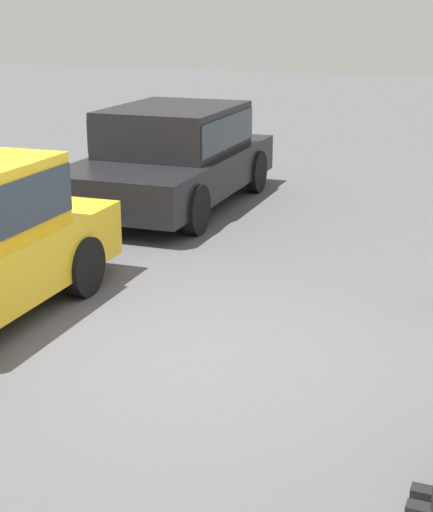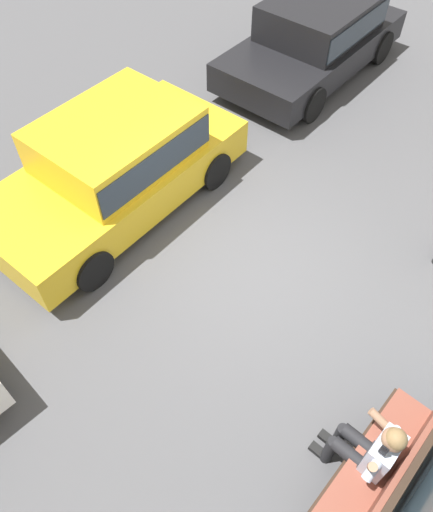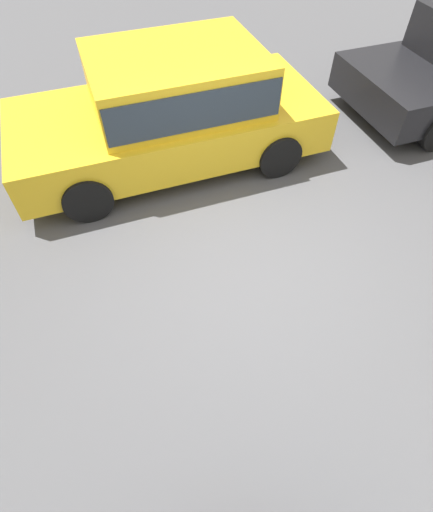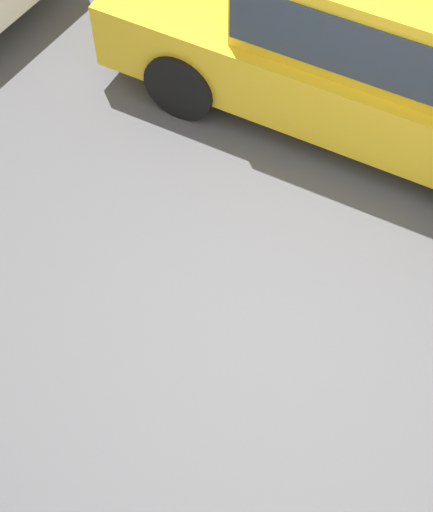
% 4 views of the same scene
% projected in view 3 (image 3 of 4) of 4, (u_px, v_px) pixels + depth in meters
% --- Properties ---
extents(ground_plane, '(60.00, 60.00, 0.00)m').
position_uv_depth(ground_plane, '(248.00, 268.00, 4.61)').
color(ground_plane, '#4C4C4F').
extents(parked_car_mid, '(4.26, 2.11, 1.49)m').
position_uv_depth(parked_car_mid, '(172.00, 106.00, 5.36)').
color(parked_car_mid, gold).
rests_on(parked_car_mid, ground_plane).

